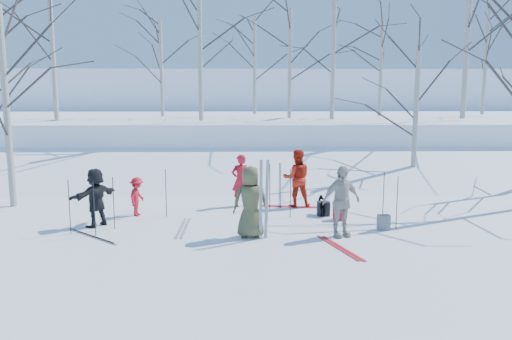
{
  "coord_description": "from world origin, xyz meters",
  "views": [
    {
      "loc": [
        -0.3,
        -12.02,
        3.43
      ],
      "look_at": [
        0.0,
        1.5,
        1.3
      ],
      "focal_mm": 35.0,
      "sensor_mm": 36.0,
      "label": 1
    }
  ],
  "objects_px": {
    "skier_red_seated": "(137,197)",
    "backpack_dark": "(323,209)",
    "skier_redor_behind": "(297,178)",
    "skier_red_north": "(241,180)",
    "backpack_red": "(339,212)",
    "skier_cream_east": "(341,201)",
    "backpack_grey": "(384,222)",
    "dog": "(323,206)",
    "skier_olive_center": "(250,202)",
    "skier_grey_west": "(96,197)"
  },
  "relations": [
    {
      "from": "skier_redor_behind",
      "to": "backpack_red",
      "type": "distance_m",
      "value": 2.02
    },
    {
      "from": "skier_redor_behind",
      "to": "dog",
      "type": "xyz_separation_m",
      "value": [
        0.62,
        -1.09,
        -0.6
      ]
    },
    {
      "from": "skier_redor_behind",
      "to": "dog",
      "type": "bearing_deg",
      "value": 118.28
    },
    {
      "from": "backpack_grey",
      "to": "backpack_dark",
      "type": "height_order",
      "value": "backpack_dark"
    },
    {
      "from": "backpack_red",
      "to": "backpack_dark",
      "type": "xyz_separation_m",
      "value": [
        -0.36,
        0.49,
        -0.01
      ]
    },
    {
      "from": "skier_cream_east",
      "to": "backpack_dark",
      "type": "xyz_separation_m",
      "value": [
        -0.09,
        2.03,
        -0.66
      ]
    },
    {
      "from": "skier_redor_behind",
      "to": "skier_grey_west",
      "type": "xyz_separation_m",
      "value": [
        -5.37,
        -2.1,
        -0.11
      ]
    },
    {
      "from": "backpack_red",
      "to": "skier_red_north",
      "type": "bearing_deg",
      "value": 146.84
    },
    {
      "from": "skier_red_north",
      "to": "backpack_red",
      "type": "distance_m",
      "value": 3.25
    },
    {
      "from": "skier_red_north",
      "to": "skier_grey_west",
      "type": "distance_m",
      "value": 4.3
    },
    {
      "from": "skier_olive_center",
      "to": "backpack_dark",
      "type": "bearing_deg",
      "value": -138.0
    },
    {
      "from": "dog",
      "to": "backpack_dark",
      "type": "height_order",
      "value": "dog"
    },
    {
      "from": "skier_redor_behind",
      "to": "skier_olive_center",
      "type": "bearing_deg",
      "value": 64.41
    },
    {
      "from": "skier_red_north",
      "to": "backpack_dark",
      "type": "bearing_deg",
      "value": 130.6
    },
    {
      "from": "skier_redor_behind",
      "to": "skier_red_north",
      "type": "bearing_deg",
      "value": -5.47
    },
    {
      "from": "dog",
      "to": "backpack_red",
      "type": "height_order",
      "value": "dog"
    },
    {
      "from": "skier_olive_center",
      "to": "skier_red_seated",
      "type": "relative_size",
      "value": 1.57
    },
    {
      "from": "skier_red_seated",
      "to": "skier_olive_center",
      "type": "bearing_deg",
      "value": -113.52
    },
    {
      "from": "skier_red_seated",
      "to": "dog",
      "type": "bearing_deg",
      "value": -79.87
    },
    {
      "from": "skier_red_north",
      "to": "skier_red_seated",
      "type": "xyz_separation_m",
      "value": [
        -2.87,
        -1.14,
        -0.24
      ]
    },
    {
      "from": "skier_grey_west",
      "to": "skier_redor_behind",
      "type": "bearing_deg",
      "value": 146.42
    },
    {
      "from": "skier_red_seated",
      "to": "backpack_dark",
      "type": "relative_size",
      "value": 2.72
    },
    {
      "from": "skier_cream_east",
      "to": "backpack_grey",
      "type": "xyz_separation_m",
      "value": [
        1.19,
        0.56,
        -0.67
      ]
    },
    {
      "from": "skier_olive_center",
      "to": "backpack_grey",
      "type": "height_order",
      "value": "skier_olive_center"
    },
    {
      "from": "skier_redor_behind",
      "to": "skier_cream_east",
      "type": "height_order",
      "value": "skier_redor_behind"
    },
    {
      "from": "backpack_red",
      "to": "backpack_dark",
      "type": "relative_size",
      "value": 1.05
    },
    {
      "from": "skier_cream_east",
      "to": "backpack_dark",
      "type": "height_order",
      "value": "skier_cream_east"
    },
    {
      "from": "skier_olive_center",
      "to": "skier_redor_behind",
      "type": "distance_m",
      "value": 3.47
    },
    {
      "from": "skier_red_seated",
      "to": "skier_grey_west",
      "type": "bearing_deg",
      "value": 153.98
    },
    {
      "from": "skier_red_north",
      "to": "skier_redor_behind",
      "type": "xyz_separation_m",
      "value": [
        1.69,
        -0.12,
        0.08
      ]
    },
    {
      "from": "skier_red_north",
      "to": "dog",
      "type": "relative_size",
      "value": 2.49
    },
    {
      "from": "skier_olive_center",
      "to": "skier_cream_east",
      "type": "distance_m",
      "value": 2.15
    },
    {
      "from": "backpack_dark",
      "to": "skier_cream_east",
      "type": "bearing_deg",
      "value": -87.42
    },
    {
      "from": "dog",
      "to": "backpack_dark",
      "type": "xyz_separation_m",
      "value": [
        0.01,
        -0.05,
        -0.07
      ]
    },
    {
      "from": "skier_red_north",
      "to": "backpack_red",
      "type": "height_order",
      "value": "skier_red_north"
    },
    {
      "from": "skier_red_seated",
      "to": "skier_red_north",
      "type": "bearing_deg",
      "value": -57.39
    },
    {
      "from": "skier_redor_behind",
      "to": "backpack_dark",
      "type": "relative_size",
      "value": 4.32
    },
    {
      "from": "skier_redor_behind",
      "to": "backpack_dark",
      "type": "bearing_deg",
      "value": 117.72
    },
    {
      "from": "skier_redor_behind",
      "to": "backpack_red",
      "type": "height_order",
      "value": "skier_redor_behind"
    },
    {
      "from": "skier_red_seated",
      "to": "backpack_red",
      "type": "relative_size",
      "value": 2.59
    },
    {
      "from": "dog",
      "to": "skier_red_seated",
      "type": "bearing_deg",
      "value": -13.57
    },
    {
      "from": "skier_red_seated",
      "to": "backpack_grey",
      "type": "height_order",
      "value": "skier_red_seated"
    },
    {
      "from": "skier_redor_behind",
      "to": "dog",
      "type": "height_order",
      "value": "skier_redor_behind"
    },
    {
      "from": "skier_redor_behind",
      "to": "skier_red_seated",
      "type": "height_order",
      "value": "skier_redor_behind"
    },
    {
      "from": "backpack_red",
      "to": "backpack_grey",
      "type": "bearing_deg",
      "value": -46.44
    },
    {
      "from": "skier_red_seated",
      "to": "skier_cream_east",
      "type": "height_order",
      "value": "skier_cream_east"
    },
    {
      "from": "skier_cream_east",
      "to": "skier_red_seated",
      "type": "bearing_deg",
      "value": 136.51
    },
    {
      "from": "skier_olive_center",
      "to": "skier_red_north",
      "type": "relative_size",
      "value": 1.09
    },
    {
      "from": "skier_red_seated",
      "to": "backpack_dark",
      "type": "xyz_separation_m",
      "value": [
        5.19,
        -0.12,
        -0.34
      ]
    },
    {
      "from": "dog",
      "to": "backpack_red",
      "type": "distance_m",
      "value": 0.66
    }
  ]
}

